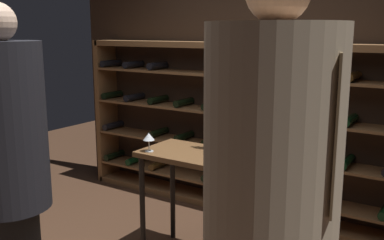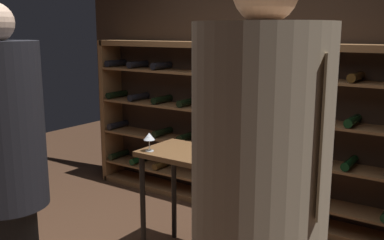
{
  "view_description": "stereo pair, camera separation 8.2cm",
  "coord_description": "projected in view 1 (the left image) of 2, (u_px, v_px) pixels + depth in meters",
  "views": [
    {
      "loc": [
        1.87,
        -2.4,
        1.82
      ],
      "look_at": [
        0.09,
        0.31,
        1.16
      ],
      "focal_mm": 41.37,
      "sensor_mm": 36.0,
      "label": 1
    },
    {
      "loc": [
        1.94,
        -2.36,
        1.82
      ],
      "look_at": [
        0.09,
        0.31,
        1.16
      ],
      "focal_mm": 41.37,
      "sensor_mm": 36.0,
      "label": 2
    }
  ],
  "objects": [
    {
      "name": "person_bystander_red_print",
      "position": [
        270.0,
        215.0,
        1.66
      ],
      "size": [
        0.51,
        0.5,
        2.07
      ],
      "rotation": [
        0.0,
        0.0,
        -1.26
      ],
      "color": "#2C2C2C",
      "rests_on": "ground"
    },
    {
      "name": "person_bystander_dark_jacket",
      "position": [
        8.0,
        165.0,
        2.44
      ],
      "size": [
        0.44,
        0.44,
        1.97
      ],
      "rotation": [
        0.0,
        0.0,
        -1.95
      ],
      "color": "black",
      "rests_on": "ground"
    },
    {
      "name": "wine_glass_stemmed_left",
      "position": [
        149.0,
        137.0,
        3.42
      ],
      "size": [
        0.09,
        0.09,
        0.15
      ],
      "color": "silver",
      "rests_on": "tasting_table"
    },
    {
      "name": "back_wall",
      "position": [
        259.0,
        69.0,
        4.42
      ],
      "size": [
        4.58,
        0.1,
        2.88
      ],
      "primitive_type": "cube",
      "color": "#332319",
      "rests_on": "ground"
    },
    {
      "name": "wine_bottle_gold_foil",
      "position": [
        261.0,
        145.0,
        3.11
      ],
      "size": [
        0.08,
        0.08,
        0.38
      ],
      "color": "#4C3314",
      "rests_on": "tasting_table"
    },
    {
      "name": "wine_bottle_green_slim",
      "position": [
        209.0,
        131.0,
        3.49
      ],
      "size": [
        0.08,
        0.08,
        0.39
      ],
      "color": "black",
      "rests_on": "tasting_table"
    },
    {
      "name": "wine_rack",
      "position": [
        226.0,
        128.0,
        4.5
      ],
      "size": [
        3.39,
        0.32,
        1.71
      ],
      "color": "brown",
      "rests_on": "ground"
    },
    {
      "name": "tasting_table",
      "position": [
        206.0,
        170.0,
        3.39
      ],
      "size": [
        1.04,
        0.51,
        0.89
      ],
      "color": "brown",
      "rests_on": "ground"
    }
  ]
}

